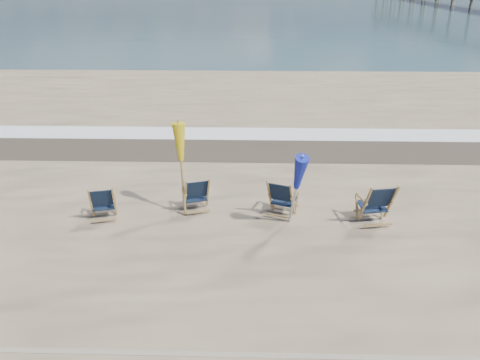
{
  "coord_description": "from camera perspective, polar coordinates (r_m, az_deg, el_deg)",
  "views": [
    {
      "loc": [
        0.26,
        -7.49,
        5.19
      ],
      "look_at": [
        0.0,
        2.2,
        0.9
      ],
      "focal_mm": 35.0,
      "sensor_mm": 36.0,
      "label": 1
    }
  ],
  "objects": [
    {
      "name": "surf_foam",
      "position": [
        16.62,
        0.58,
        5.68
      ],
      "size": [
        200.0,
        1.4,
        0.01
      ],
      "primitive_type": "cube",
      "color": "silver",
      "rests_on": "ground"
    },
    {
      "name": "umbrella_yellow",
      "position": [
        10.41,
        -7.23,
        3.95
      ],
      "size": [
        0.3,
        0.3,
        2.2
      ],
      "color": "olive",
      "rests_on": "ground"
    },
    {
      "name": "beach_chair_2",
      "position": [
        10.65,
        6.36,
        -2.52
      ],
      "size": [
        0.83,
        0.88,
        0.97
      ],
      "primitive_type": null,
      "rotation": [
        0.0,
        0.0,
        2.76
      ],
      "color": "black",
      "rests_on": "ground"
    },
    {
      "name": "umbrella_blue",
      "position": [
        9.88,
        6.85,
        1.32
      ],
      "size": [
        0.3,
        0.3,
        1.94
      ],
      "color": "#A5A5AD",
      "rests_on": "ground"
    },
    {
      "name": "wet_sand_strip",
      "position": [
        15.2,
        0.47,
        3.92
      ],
      "size": [
        200.0,
        2.6,
        0.0
      ],
      "primitive_type": "cube",
      "color": "#42362A",
      "rests_on": "ground"
    },
    {
      "name": "beach_chair_3",
      "position": [
        10.84,
        17.95,
        -2.79
      ],
      "size": [
        0.81,
        0.88,
        1.07
      ],
      "primitive_type": null,
      "rotation": [
        0.0,
        0.0,
        3.32
      ],
      "color": "black",
      "rests_on": "ground"
    },
    {
      "name": "beach_chair_0",
      "position": [
        10.94,
        -15.09,
        -2.67
      ],
      "size": [
        0.71,
        0.77,
        0.9
      ],
      "primitive_type": null,
      "rotation": [
        0.0,
        0.0,
        3.38
      ],
      "color": "black",
      "rests_on": "ground"
    },
    {
      "name": "beach_chair_1",
      "position": [
        10.96,
        -3.92,
        -1.69
      ],
      "size": [
        0.77,
        0.82,
        0.94
      ],
      "primitive_type": null,
      "rotation": [
        0.0,
        0.0,
        3.44
      ],
      "color": "black",
      "rests_on": "ground"
    }
  ]
}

